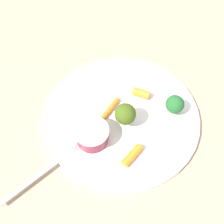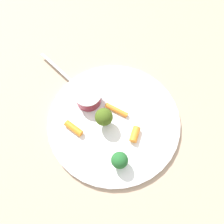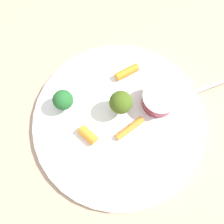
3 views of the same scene
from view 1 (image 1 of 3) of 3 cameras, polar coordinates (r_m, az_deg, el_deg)
name	(u,v)px [view 1 (image 1 of 3)]	position (r m, az deg, el deg)	size (l,w,h in m)	color
ground_plane	(121,117)	(0.53, 2.14, -1.08)	(2.40, 2.40, 0.00)	tan
plate	(121,115)	(0.52, 2.16, -0.73)	(0.32, 0.32, 0.01)	white
sauce_cup	(92,135)	(0.47, -4.52, -5.16)	(0.06, 0.06, 0.04)	maroon
broccoli_floret_0	(175,104)	(0.51, 14.04, 1.70)	(0.04, 0.04, 0.05)	#86AA59
broccoli_floret_1	(125,114)	(0.47, 3.01, -0.50)	(0.04, 0.04, 0.06)	#84AF6E
carrot_stick_0	(110,109)	(0.51, -0.51, 0.65)	(0.01, 0.01, 0.06)	orange
carrot_stick_1	(132,155)	(0.46, 4.59, -9.78)	(0.02, 0.02, 0.05)	orange
carrot_stick_2	(141,93)	(0.54, 6.61, 4.23)	(0.02, 0.02, 0.04)	orange
fork	(46,170)	(0.47, -14.73, -12.58)	(0.16, 0.10, 0.00)	#B0BABA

